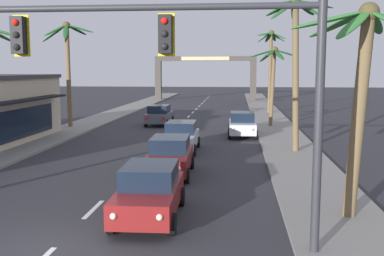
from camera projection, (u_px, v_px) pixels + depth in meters
The scene contains 16 objects.
ground_plane at pixel (50, 251), 11.69m from camera, with size 220.00×220.00×0.00m, color #2D2D33.
sidewalk_right at pixel (282, 138), 30.67m from camera, with size 3.20×110.00×0.14m, color gray.
sidewalk_left at pixel (58, 134), 32.18m from camera, with size 3.20×110.00×0.14m, color gray.
lane_markings at pixel (174, 137), 31.17m from camera, with size 4.28×88.25×0.01m.
traffic_signal_mast at pixel (170, 58), 11.10m from camera, with size 11.23×0.41×6.81m.
sedan_lead_at_stop_bar at pixel (150, 191), 14.23m from camera, with size 2.04×4.49×1.68m.
sedan_third_in_queue at pixel (170, 156), 20.08m from camera, with size 2.05×4.49×1.68m.
sedan_fifth_in_queue at pixel (181, 136), 25.92m from camera, with size 1.98×4.46×1.68m.
sedan_oncoming_far at pixel (159, 115), 38.02m from camera, with size 1.97×4.46×1.68m.
sedan_parked_nearest_kerb at pixel (242, 124), 31.68m from camera, with size 2.01×4.47×1.68m.
palm_left_third at pixel (67, 53), 35.27m from camera, with size 4.32×4.25×8.27m.
palm_right_nearest at pixel (362, 71), 13.54m from camera, with size 4.39×4.06×6.59m.
palm_right_second at pixel (295, 40), 24.59m from camera, with size 4.02×3.88×8.54m.
palm_right_third at pixel (273, 66), 36.02m from camera, with size 3.87×3.74×6.42m.
palm_right_farthest at pixel (271, 53), 46.99m from camera, with size 3.06×3.17×8.62m.
town_gateway_arch at pixel (205, 72), 67.82m from camera, with size 15.07×0.90×6.56m.
Camera 1 is at (4.71, -10.78, 4.64)m, focal length 42.71 mm.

